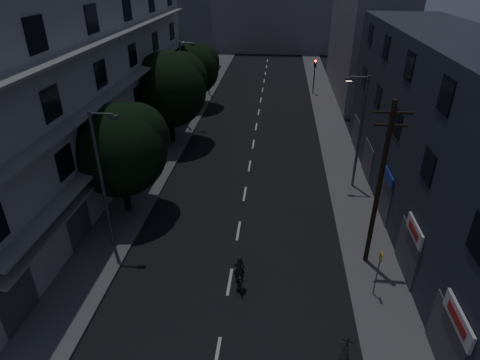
% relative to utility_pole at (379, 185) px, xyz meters
% --- Properties ---
extents(ground, '(160.00, 160.00, 0.00)m').
position_rel_utility_pole_xyz_m(ground, '(-7.20, 16.25, -4.87)').
color(ground, black).
rests_on(ground, ground).
extents(sidewalk_left, '(3.00, 90.00, 0.15)m').
position_rel_utility_pole_xyz_m(sidewalk_left, '(-14.70, 16.25, -4.79)').
color(sidewalk_left, '#565659').
rests_on(sidewalk_left, ground).
extents(sidewalk_right, '(3.00, 90.00, 0.15)m').
position_rel_utility_pole_xyz_m(sidewalk_right, '(0.30, 16.25, -4.79)').
color(sidewalk_right, '#565659').
rests_on(sidewalk_right, ground).
extents(lane_markings, '(0.15, 60.50, 0.01)m').
position_rel_utility_pole_xyz_m(lane_markings, '(-7.20, 22.50, -4.86)').
color(lane_markings, beige).
rests_on(lane_markings, ground).
extents(building_left, '(7.00, 36.00, 14.00)m').
position_rel_utility_pole_xyz_m(building_left, '(-19.18, 9.25, 2.13)').
color(building_left, '#ADADA8').
rests_on(building_left, ground).
extents(building_right, '(6.19, 28.00, 11.00)m').
position_rel_utility_pole_xyz_m(building_right, '(4.79, 5.25, 0.63)').
color(building_right, '#2A2D39').
rests_on(building_right, ground).
extents(building_far_left, '(6.00, 20.00, 16.00)m').
position_rel_utility_pole_xyz_m(building_far_left, '(-19.20, 39.25, 3.13)').
color(building_far_left, slate).
rests_on(building_far_left, ground).
extents(building_far_right, '(6.00, 20.00, 13.00)m').
position_rel_utility_pole_xyz_m(building_far_right, '(4.80, 33.25, 1.63)').
color(building_far_right, slate).
rests_on(building_far_right, ground).
extents(building_far_end, '(24.00, 8.00, 10.00)m').
position_rel_utility_pole_xyz_m(building_far_end, '(-7.20, 61.25, 0.13)').
color(building_far_end, slate).
rests_on(building_far_end, ground).
extents(tree_near, '(5.79, 5.79, 7.14)m').
position_rel_utility_pole_xyz_m(tree_near, '(-14.59, 3.85, -0.25)').
color(tree_near, black).
rests_on(tree_near, sidewalk_left).
extents(tree_mid, '(6.50, 6.50, 8.00)m').
position_rel_utility_pole_xyz_m(tree_mid, '(-14.48, 15.49, 0.28)').
color(tree_mid, black).
rests_on(tree_mid, sidewalk_left).
extents(tree_far, '(5.53, 5.53, 6.84)m').
position_rel_utility_pole_xyz_m(tree_far, '(-14.47, 26.05, -0.43)').
color(tree_far, black).
rests_on(tree_far, sidewalk_left).
extents(traffic_signal_far_right, '(0.28, 0.37, 4.10)m').
position_rel_utility_pole_xyz_m(traffic_signal_far_right, '(-0.84, 32.24, -1.77)').
color(traffic_signal_far_right, black).
rests_on(traffic_signal_far_right, sidewalk_right).
extents(traffic_signal_far_left, '(0.28, 0.37, 4.10)m').
position_rel_utility_pole_xyz_m(traffic_signal_far_left, '(-13.71, 30.51, -1.77)').
color(traffic_signal_far_left, black).
rests_on(traffic_signal_far_left, sidewalk_left).
extents(street_lamp_left_near, '(1.51, 0.25, 8.00)m').
position_rel_utility_pole_xyz_m(street_lamp_left_near, '(-14.12, 0.01, -0.27)').
color(street_lamp_left_near, '#54565C').
rests_on(street_lamp_left_near, sidewalk_left).
extents(street_lamp_right, '(1.51, 0.25, 8.00)m').
position_rel_utility_pole_xyz_m(street_lamp_right, '(0.42, 8.51, -0.27)').
color(street_lamp_right, '#5A5D62').
rests_on(street_lamp_right, sidewalk_right).
extents(street_lamp_left_far, '(1.51, 0.25, 8.00)m').
position_rel_utility_pole_xyz_m(street_lamp_left_far, '(-14.28, 19.87, -0.27)').
color(street_lamp_left_far, '#56585E').
rests_on(street_lamp_left_far, sidewalk_left).
extents(utility_pole, '(1.80, 0.24, 9.00)m').
position_rel_utility_pole_xyz_m(utility_pole, '(0.00, 0.00, 0.00)').
color(utility_pole, black).
rests_on(utility_pole, sidewalk_right).
extents(bus_stop_sign, '(0.06, 0.35, 2.52)m').
position_rel_utility_pole_xyz_m(bus_stop_sign, '(-0.07, -2.56, -2.98)').
color(bus_stop_sign, '#595B60').
rests_on(bus_stop_sign, sidewalk_right).
extents(motorcycle, '(0.77, 1.62, 1.08)m').
position_rel_utility_pole_xyz_m(motorcycle, '(-2.09, -6.76, -4.44)').
color(motorcycle, black).
rests_on(motorcycle, ground).
extents(cyclist, '(1.01, 1.67, 2.00)m').
position_rel_utility_pole_xyz_m(cyclist, '(-6.68, -2.61, -4.19)').
color(cyclist, black).
rests_on(cyclist, ground).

